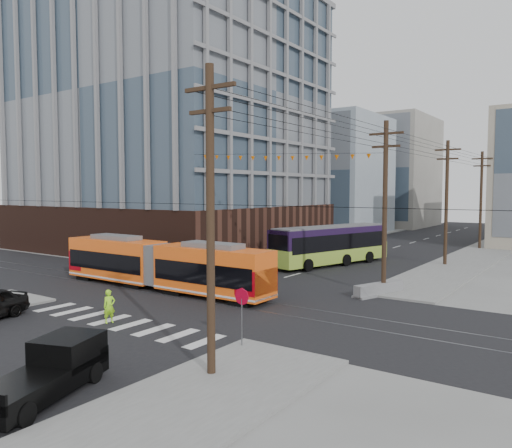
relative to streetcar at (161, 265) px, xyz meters
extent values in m
plane|color=slate|center=(4.45, -4.19, -1.65)|extent=(160.00, 160.00, 0.00)
cube|color=#381E16|center=(-17.55, 18.81, 12.65)|extent=(30.00, 25.00, 28.60)
cube|color=#8C99A5|center=(-12.55, 47.81, 7.35)|extent=(18.00, 16.00, 18.00)
cube|color=gray|center=(-9.55, 67.81, 8.35)|extent=(16.00, 18.00, 20.00)
cylinder|color=black|center=(12.95, -10.19, 3.85)|extent=(0.30, 0.30, 11.00)
cylinder|color=black|center=(12.95, 51.81, 3.85)|extent=(0.30, 0.30, 11.00)
imported|color=#8A949C|center=(-0.93, 8.10, -0.83)|extent=(2.16, 5.12, 1.64)
imported|color=silver|center=(-1.31, 11.83, -0.88)|extent=(2.68, 5.51, 1.54)
imported|color=slate|center=(-1.58, 22.06, -1.06)|extent=(2.99, 4.61, 1.18)
imported|color=#A5FE21|center=(4.06, -7.54, -0.81)|extent=(0.57, 0.71, 1.68)
cube|color=#5F6061|center=(12.75, 6.55, -1.25)|extent=(2.21, 4.06, 0.80)
camera|label=1|loc=(24.23, -23.58, 5.01)|focal=35.00mm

